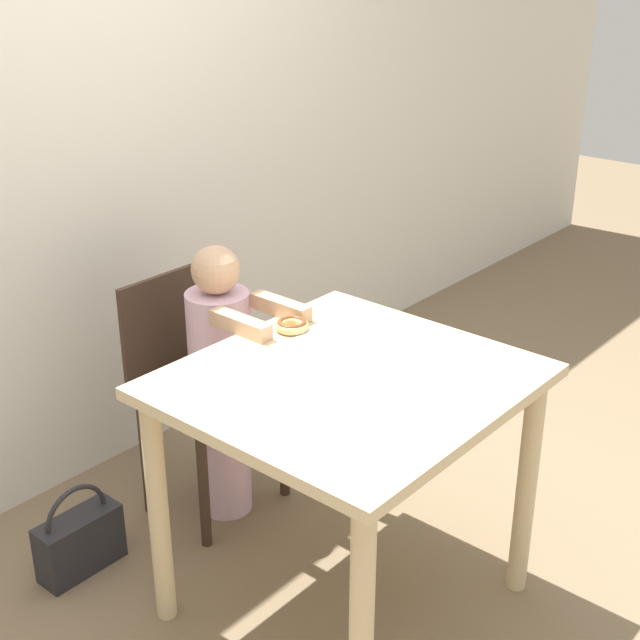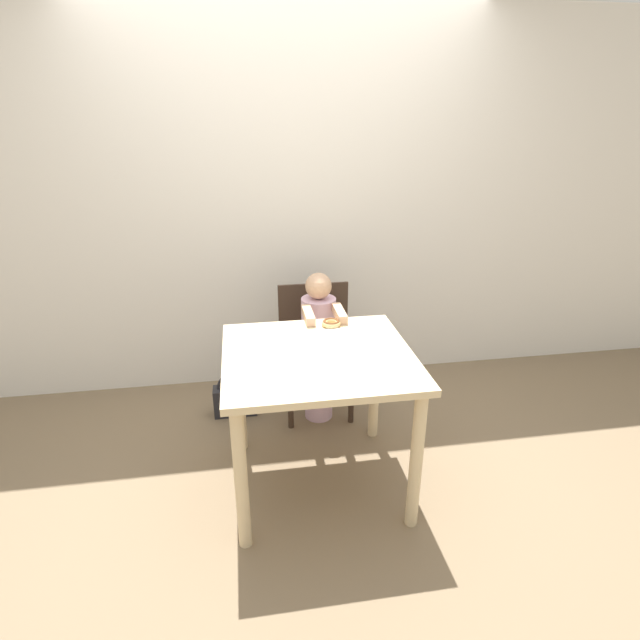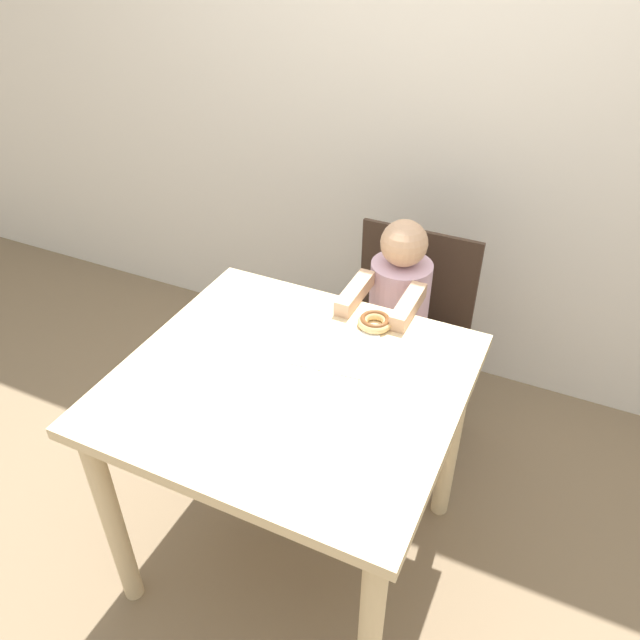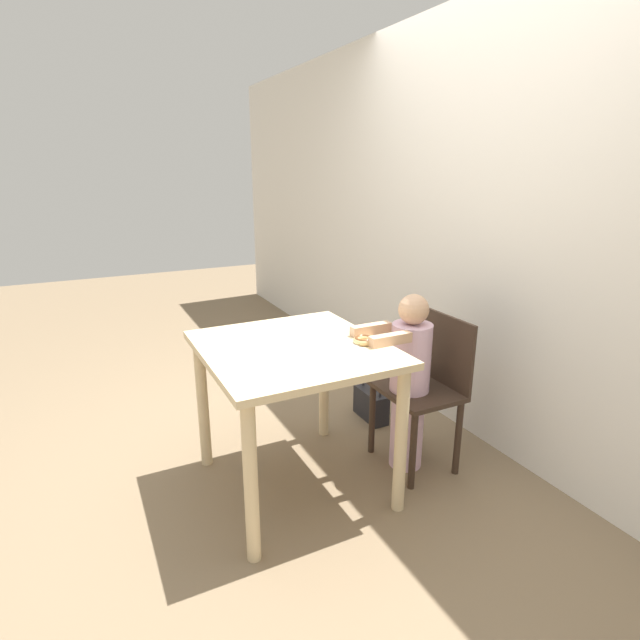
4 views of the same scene
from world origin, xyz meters
name	(u,v)px [view 4 (image 4 of 4)]	position (x,y,z in m)	size (l,w,h in m)	color
ground_plane	(296,484)	(0.00, 0.00, 0.00)	(12.00, 12.00, 0.00)	#7A664C
wall_back	(494,232)	(0.00, 1.23, 1.25)	(8.00, 0.05, 2.50)	silver
dining_table	(294,370)	(0.00, 0.00, 0.65)	(0.92, 0.86, 0.78)	beige
chair	(424,385)	(0.10, 0.73, 0.46)	(0.45, 0.36, 0.85)	#38281E
child_figure	(409,381)	(0.10, 0.62, 0.51)	(0.23, 0.41, 0.98)	silver
donut	(364,340)	(0.12, 0.32, 0.79)	(0.10, 0.10, 0.03)	#DBB270
napkin	(330,344)	(0.06, 0.17, 0.78)	(0.23, 0.23, 0.00)	white
handbag	(371,403)	(-0.44, 0.74, 0.11)	(0.28, 0.11, 0.31)	#232328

